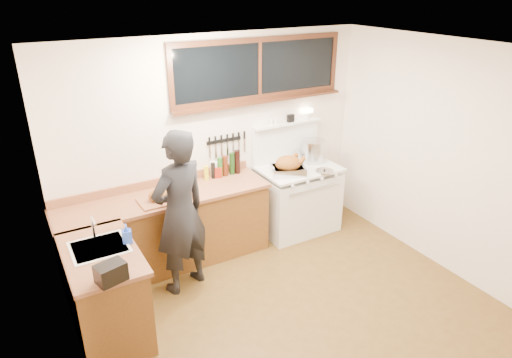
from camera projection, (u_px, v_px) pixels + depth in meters
ground_plane at (292, 311)px, 4.72m from camera, size 4.00×3.50×0.02m
room_shell at (298, 162)px, 4.05m from camera, size 4.10×3.60×2.65m
counter_back at (167, 230)px, 5.32m from camera, size 2.44×0.64×1.00m
counter_left at (105, 293)px, 4.26m from camera, size 0.64×1.09×0.90m
sink_unit at (100, 252)px, 4.17m from camera, size 0.50×0.45×0.37m
vintage_stove at (297, 197)px, 6.10m from camera, size 1.02×0.74×1.57m
back_window at (260, 76)px, 5.53m from camera, size 2.32×0.13×0.77m
left_doorway at (89, 327)px, 2.94m from camera, size 0.02×1.04×2.17m
knife_strip at (226, 141)px, 5.62m from camera, size 0.52×0.03×0.28m
man at (180, 213)px, 4.74m from camera, size 0.77×0.62×1.82m
soap_bottle at (127, 234)px, 4.19m from camera, size 0.10×0.10×0.19m
toaster at (111, 273)px, 3.66m from camera, size 0.26×0.21×0.16m
cutting_board at (160, 197)px, 5.00m from camera, size 0.45×0.34×0.15m
roast_turkey at (288, 166)px, 5.68m from camera, size 0.50×0.44×0.24m
stockpot at (314, 151)px, 6.06m from camera, size 0.34×0.34×0.29m
saucepan at (297, 157)px, 6.10m from camera, size 0.17×0.28×0.12m
pot_lid at (324, 171)px, 5.77m from camera, size 0.26×0.26×0.04m
coffee_tin at (218, 172)px, 5.60m from camera, size 0.10×0.09×0.13m
pitcher at (214, 169)px, 5.62m from camera, size 0.11×0.11×0.19m
bottle_cluster at (226, 166)px, 5.63m from camera, size 0.49×0.07×0.30m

